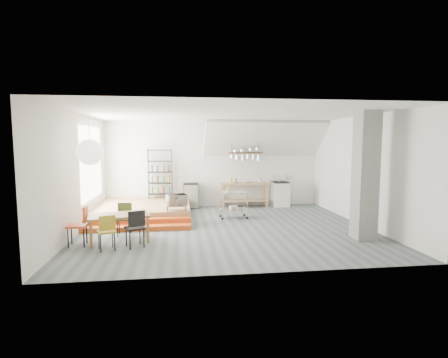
{
  "coord_description": "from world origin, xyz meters",
  "views": [
    {
      "loc": [
        -1.29,
        -9.65,
        2.43
      ],
      "look_at": [
        0.04,
        0.8,
        1.32
      ],
      "focal_mm": 28.0,
      "sensor_mm": 36.0,
      "label": 1
    }
  ],
  "objects": [
    {
      "name": "wall_right",
      "position": [
        4.0,
        0.0,
        1.6
      ],
      "size": [
        0.04,
        7.0,
        3.2
      ],
      "primitive_type": "cube",
      "color": "silver",
      "rests_on": "ground"
    },
    {
      "name": "slope_ceiling",
      "position": [
        1.8,
        2.9,
        2.55
      ],
      "size": [
        4.4,
        1.44,
        1.32
      ],
      "primitive_type": "cube",
      "rotation": [
        -0.73,
        0.0,
        0.0
      ],
      "color": "white",
      "rests_on": "wall_back"
    },
    {
      "name": "step_upper",
      "position": [
        -2.5,
        0.4,
        0.13
      ],
      "size": [
        3.0,
        0.35,
        0.27
      ],
      "primitive_type": "cube",
      "color": "#CA4B17",
      "rests_on": "ground"
    },
    {
      "name": "pot_rack",
      "position": [
        1.13,
        2.92,
        1.98
      ],
      "size": [
        1.2,
        0.5,
        1.43
      ],
      "color": "#3A2517",
      "rests_on": "ceiling"
    },
    {
      "name": "ceiling",
      "position": [
        0.0,
        0.0,
        3.2
      ],
      "size": [
        8.0,
        7.0,
        0.02
      ],
      "primitive_type": "cube",
      "color": "white",
      "rests_on": "wall_back"
    },
    {
      "name": "window_pane",
      "position": [
        -3.98,
        1.5,
        1.8
      ],
      "size": [
        0.02,
        2.5,
        2.2
      ],
      "primitive_type": "cube",
      "color": "white",
      "rests_on": "wall_left"
    },
    {
      "name": "stove",
      "position": [
        2.5,
        3.16,
        0.48
      ],
      "size": [
        0.6,
        0.6,
        1.18
      ],
      "color": "white",
      "rests_on": "ground"
    },
    {
      "name": "kitchen_counter",
      "position": [
        1.1,
        3.15,
        0.63
      ],
      "size": [
        1.8,
        0.6,
        0.91
      ],
      "color": "#A47D52",
      "rests_on": "ground"
    },
    {
      "name": "chair_olive",
      "position": [
        -2.75,
        -0.35,
        0.5
      ],
      "size": [
        0.39,
        0.39,
        0.83
      ],
      "rotation": [
        0.0,
        0.0,
        0.03
      ],
      "color": "#535D2C",
      "rests_on": "ground"
    },
    {
      "name": "floor",
      "position": [
        0.0,
        0.0,
        0.0
      ],
      "size": [
        8.0,
        8.0,
        0.0
      ],
      "primitive_type": "plane",
      "color": "#4F585B",
      "rests_on": "ground"
    },
    {
      "name": "wall_back",
      "position": [
        0.0,
        3.5,
        1.6
      ],
      "size": [
        8.0,
        0.04,
        3.2
      ],
      "primitive_type": "cube",
      "color": "silver",
      "rests_on": "ground"
    },
    {
      "name": "concrete_column",
      "position": [
        3.3,
        -1.5,
        1.6
      ],
      "size": [
        0.5,
        0.5,
        3.2
      ],
      "primitive_type": "cube",
      "color": "gray",
      "rests_on": "ground"
    },
    {
      "name": "microwave_shelf",
      "position": [
        -1.4,
        0.75,
        0.55
      ],
      "size": [
        0.6,
        0.4,
        0.16
      ],
      "color": "#A47D52",
      "rests_on": "platform"
    },
    {
      "name": "wall_left",
      "position": [
        -4.0,
        0.0,
        1.6
      ],
      "size": [
        0.04,
        7.0,
        3.2
      ],
      "primitive_type": "cube",
      "color": "silver",
      "rests_on": "ground"
    },
    {
      "name": "chair_red",
      "position": [
        -3.63,
        -1.24,
        0.56
      ],
      "size": [
        0.46,
        0.46,
        0.94
      ],
      "rotation": [
        0.0,
        0.0,
        -1.5
      ],
      "color": "#C5411C",
      "rests_on": "ground"
    },
    {
      "name": "dining_table",
      "position": [
        -2.79,
        -1.03,
        0.61
      ],
      "size": [
        1.58,
        1.12,
        0.68
      ],
      "rotation": [
        0.0,
        0.0,
        0.24
      ],
      "color": "olive",
      "rests_on": "ground"
    },
    {
      "name": "chair_black",
      "position": [
        -2.32,
        -1.59,
        0.53
      ],
      "size": [
        0.53,
        0.53,
        0.88
      ],
      "rotation": [
        0.0,
        0.0,
        3.53
      ],
      "color": "black",
      "rests_on": "ground"
    },
    {
      "name": "chair_mustard",
      "position": [
        -2.93,
        -1.73,
        0.49
      ],
      "size": [
        0.48,
        0.48,
        0.82
      ],
      "rotation": [
        0.0,
        0.0,
        3.48
      ],
      "color": "#AE931D",
      "rests_on": "ground"
    },
    {
      "name": "bowl",
      "position": [
        1.28,
        3.1,
        0.94
      ],
      "size": [
        0.22,
        0.22,
        0.05
      ],
      "primitive_type": "imported",
      "rotation": [
        0.0,
        0.0,
        -0.07
      ],
      "color": "silver",
      "rests_on": "kitchen_counter"
    },
    {
      "name": "microwave",
      "position": [
        -1.4,
        0.75,
        0.72
      ],
      "size": [
        0.67,
        0.55,
        0.32
      ],
      "primitive_type": "imported",
      "rotation": [
        0.0,
        0.0,
        0.34
      ],
      "color": "beige",
      "rests_on": "microwave_shelf"
    },
    {
      "name": "platform",
      "position": [
        -2.5,
        2.0,
        0.2
      ],
      "size": [
        3.0,
        3.0,
        0.4
      ],
      "primitive_type": "cube",
      "color": "#A47D52",
      "rests_on": "ground"
    },
    {
      "name": "step_lower",
      "position": [
        -2.5,
        0.05,
        0.07
      ],
      "size": [
        3.0,
        0.35,
        0.13
      ],
      "primitive_type": "cube",
      "color": "#CA4B17",
      "rests_on": "ground"
    },
    {
      "name": "paper_lantern",
      "position": [
        -3.37,
        -1.17,
        2.2
      ],
      "size": [
        0.6,
        0.6,
        0.6
      ],
      "primitive_type": "sphere",
      "color": "white",
      "rests_on": "ceiling"
    },
    {
      "name": "mini_fridge",
      "position": [
        -0.9,
        3.2,
        0.46
      ],
      "size": [
        0.54,
        0.54,
        0.92
      ],
      "primitive_type": "cube",
      "color": "black",
      "rests_on": "ground"
    },
    {
      "name": "rolling_cart",
      "position": [
        0.41,
        1.28,
        0.55
      ],
      "size": [
        0.89,
        0.52,
        0.85
      ],
      "rotation": [
        0.0,
        0.0,
        0.04
      ],
      "color": "silver",
      "rests_on": "ground"
    },
    {
      "name": "wire_shelving",
      "position": [
        -2.0,
        3.2,
        1.33
      ],
      "size": [
        0.88,
        0.38,
        1.8
      ],
      "color": "black",
      "rests_on": "platform"
    }
  ]
}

